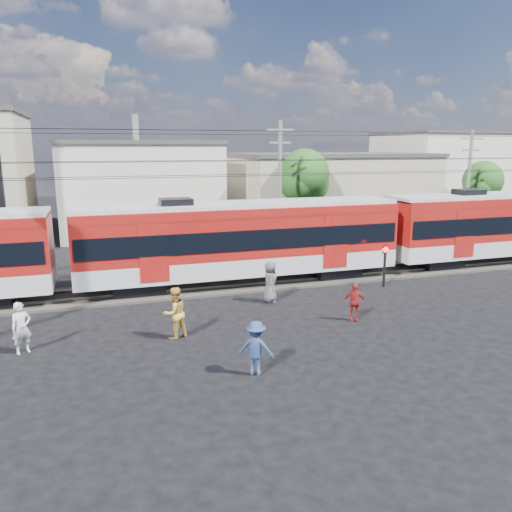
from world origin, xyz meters
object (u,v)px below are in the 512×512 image
object	(u,v)px
pedestrian_c	(256,348)
crossing_signal	(385,258)
pedestrian_a	(21,328)
commuter_train	(245,238)

from	to	relation	value
pedestrian_c	crossing_signal	xyz separation A→B (m)	(9.10, 7.40, 0.59)
pedestrian_a	crossing_signal	distance (m)	16.49
pedestrian_a	pedestrian_c	distance (m)	8.09
commuter_train	pedestrian_c	bearing A→B (deg)	-104.87
crossing_signal	pedestrian_c	bearing A→B (deg)	-140.89
pedestrian_c	pedestrian_a	bearing A→B (deg)	0.25
pedestrian_c	crossing_signal	size ratio (longest dim) A/B	0.83
pedestrian_a	crossing_signal	bearing A→B (deg)	-12.32
commuter_train	crossing_signal	xyz separation A→B (m)	(6.45, -2.59, -0.95)
pedestrian_c	commuter_train	bearing A→B (deg)	-74.92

